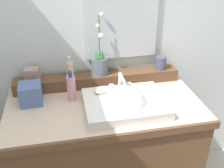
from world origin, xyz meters
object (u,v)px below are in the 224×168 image
at_px(trinket_box, 32,74).
at_px(potted_plant, 100,63).
at_px(lotion_bottle, 71,88).
at_px(tissue_box, 31,94).
at_px(sink_basin, 125,106).
at_px(soap_dispenser, 70,69).
at_px(soap_bar, 100,92).
at_px(tumbler_cup, 161,63).

bearing_deg(trinket_box, potted_plant, 9.17).
bearing_deg(lotion_bottle, tissue_box, 177.50).
distance_m(potted_plant, tissue_box, 0.48).
distance_m(sink_basin, soap_dispenser, 0.44).
xyz_separation_m(sink_basin, soap_bar, (-0.13, 0.11, 0.05)).
bearing_deg(tumbler_cup, lotion_bottle, -166.23).
xyz_separation_m(soap_bar, tissue_box, (-0.41, 0.07, -0.01)).
xyz_separation_m(sink_basin, tissue_box, (-0.54, 0.18, 0.04)).
relative_size(potted_plant, tissue_box, 3.08).
distance_m(soap_bar, lotion_bottle, 0.18).
xyz_separation_m(potted_plant, trinket_box, (-0.44, -0.01, -0.04)).
bearing_deg(soap_dispenser, sink_basin, -46.32).
bearing_deg(trinket_box, tumbler_cup, 7.98).
distance_m(potted_plant, lotion_bottle, 0.27).
xyz_separation_m(soap_bar, potted_plant, (0.04, 0.22, 0.09)).
relative_size(sink_basin, tissue_box, 3.61).
height_order(sink_basin, tissue_box, sink_basin).
bearing_deg(tumbler_cup, soap_dispenser, -178.73).
distance_m(soap_bar, potted_plant, 0.24).
height_order(trinket_box, tissue_box, trinket_box).
bearing_deg(lotion_bottle, soap_bar, -18.54).
bearing_deg(potted_plant, trinket_box, -179.01).
height_order(potted_plant, lotion_bottle, potted_plant).
bearing_deg(soap_dispenser, tissue_box, -152.32).
bearing_deg(lotion_bottle, tumbler_cup, 13.77).
bearing_deg(lotion_bottle, soap_dispenser, 88.11).
bearing_deg(soap_bar, lotion_bottle, 161.46).
distance_m(soap_dispenser, tissue_box, 0.29).
height_order(potted_plant, tumbler_cup, potted_plant).
relative_size(soap_bar, lotion_bottle, 0.36).
relative_size(tumbler_cup, trinket_box, 0.99).
xyz_separation_m(soap_bar, soap_dispenser, (-0.16, 0.20, 0.07)).
bearing_deg(sink_basin, lotion_bottle, 150.72).
bearing_deg(potted_plant, sink_basin, -74.33).
height_order(sink_basin, soap_dispenser, soap_dispenser).
relative_size(sink_basin, soap_bar, 6.71).
xyz_separation_m(soap_dispenser, tissue_box, (-0.25, -0.13, -0.08)).
height_order(sink_basin, lotion_bottle, lotion_bottle).
distance_m(trinket_box, lotion_bottle, 0.28).
xyz_separation_m(soap_dispenser, lotion_bottle, (-0.00, -0.14, -0.06)).
height_order(lotion_bottle, tissue_box, lotion_bottle).
bearing_deg(tumbler_cup, sink_basin, -135.85).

